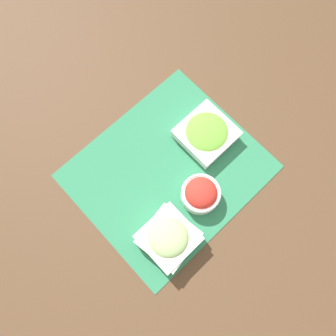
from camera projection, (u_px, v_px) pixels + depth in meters
ground_plane at (168, 171)px, 0.98m from camera, size 3.00×3.00×0.00m
placemat at (168, 171)px, 0.98m from camera, size 0.53×0.46×0.00m
cucumber_bowl at (169, 238)px, 0.88m from camera, size 0.15×0.15×0.08m
tomato_bowl at (201, 194)px, 0.92m from camera, size 0.11×0.11×0.07m
lettuce_bowl at (207, 134)px, 0.98m from camera, size 0.15×0.15×0.05m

